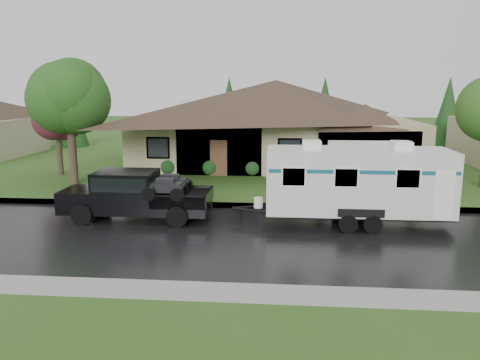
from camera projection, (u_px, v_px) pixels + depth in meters
The scene contains 10 objects.
ground at pixel (220, 221), 18.69m from camera, with size 140.00×140.00×0.00m, color #2F571B.
road at pixel (213, 236), 16.74m from camera, with size 140.00×8.00×0.01m, color black.
curb at pixel (227, 205), 20.88m from camera, with size 140.00×0.50×0.15m, color gray.
lawn at pixel (247, 161), 33.34m from camera, with size 140.00×26.00×0.15m, color #2F571B.
house_main at pixel (280, 113), 31.34m from camera, with size 19.44×10.80×6.90m.
tree_left_green at pixel (69, 99), 24.40m from camera, with size 3.91×3.91×6.47m.
tree_red at pixel (57, 121), 27.26m from camera, with size 2.78×2.78×4.61m.
shrub_row at pixel (274, 167), 27.49m from camera, with size 13.60×1.00×1.00m.
pickup_truck at pixel (133, 194), 18.77m from camera, with size 5.90×2.24×1.97m.
travel_trailer at pixel (357, 181), 17.90m from camera, with size 7.27×2.56×3.26m.
Camera 1 is at (2.31, -17.89, 5.22)m, focal length 35.00 mm.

